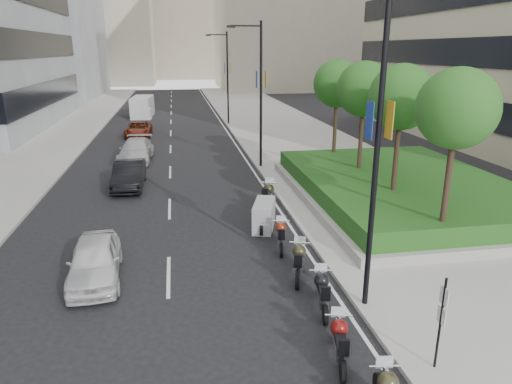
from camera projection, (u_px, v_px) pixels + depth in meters
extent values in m
plane|color=black|center=(225.00, 343.00, 12.01)|extent=(160.00, 160.00, 0.00)
cube|color=#9E9B93|center=(287.00, 133.00, 41.66)|extent=(10.00, 100.00, 0.15)
cube|color=#9E9B93|center=(44.00, 140.00, 38.19)|extent=(8.00, 100.00, 0.15)
cube|color=silver|center=(230.00, 135.00, 40.81)|extent=(0.12, 100.00, 0.01)
cube|color=silver|center=(171.00, 137.00, 39.95)|extent=(0.12, 100.00, 0.01)
cube|color=#B7AD93|center=(89.00, 2.00, 97.89)|extent=(26.00, 24.00, 34.00)
cube|color=#B7AD93|center=(181.00, 3.00, 119.39)|extent=(30.00, 24.00, 38.00)
cube|color=#9A9890|center=(401.00, 195.00, 22.95)|extent=(10.00, 14.00, 0.40)
cube|color=#164F1A|center=(402.00, 184.00, 22.77)|extent=(9.40, 13.40, 0.80)
cylinder|color=#332319|center=(446.00, 190.00, 16.41)|extent=(0.22, 0.22, 4.00)
sphere|color=#225B1C|center=(457.00, 109.00, 15.54)|extent=(2.80, 2.80, 2.80)
cylinder|color=#332319|center=(395.00, 163.00, 20.17)|extent=(0.22, 0.22, 4.00)
sphere|color=#225B1C|center=(402.00, 97.00, 19.30)|extent=(2.80, 2.80, 2.80)
cylinder|color=#332319|center=(360.00, 145.00, 23.92)|extent=(0.22, 0.22, 4.00)
sphere|color=#225B1C|center=(364.00, 89.00, 23.05)|extent=(2.80, 2.80, 2.80)
cylinder|color=#332319|center=(335.00, 132.00, 27.68)|extent=(0.22, 0.22, 4.00)
sphere|color=#225B1C|center=(337.00, 83.00, 26.81)|extent=(2.80, 2.80, 2.80)
cylinder|color=black|center=(376.00, 161.00, 12.31)|extent=(0.16, 0.16, 9.00)
cube|color=gold|center=(389.00, 120.00, 12.03)|extent=(0.02, 0.45, 1.00)
cube|color=navy|center=(369.00, 121.00, 11.93)|extent=(0.02, 0.45, 1.00)
cylinder|color=black|center=(261.00, 98.00, 28.28)|extent=(0.16, 0.16, 9.00)
cylinder|color=black|center=(246.00, 26.00, 26.87)|extent=(1.80, 0.10, 0.10)
cube|color=black|center=(231.00, 26.00, 26.74)|extent=(0.50, 0.22, 0.14)
cube|color=gold|center=(265.00, 79.00, 28.00)|extent=(0.02, 0.45, 1.00)
cube|color=navy|center=(256.00, 80.00, 27.91)|extent=(0.02, 0.45, 1.00)
cylinder|color=black|center=(228.00, 79.00, 45.19)|extent=(0.16, 0.16, 9.00)
cylinder|color=black|center=(218.00, 35.00, 43.79)|extent=(1.80, 0.10, 0.10)
cube|color=black|center=(208.00, 35.00, 43.65)|extent=(0.50, 0.22, 0.14)
cube|color=gold|center=(230.00, 68.00, 44.91)|extent=(0.02, 0.45, 1.00)
cube|color=navy|center=(225.00, 68.00, 44.82)|extent=(0.02, 0.45, 1.00)
cylinder|color=black|center=(440.00, 327.00, 10.55)|extent=(0.06, 0.06, 2.50)
cube|color=silver|center=(444.00, 296.00, 10.31)|extent=(0.02, 0.32, 0.42)
cube|color=silver|center=(441.00, 315.00, 10.46)|extent=(0.02, 0.32, 0.42)
sphere|color=#35331D|center=(388.00, 382.00, 9.42)|extent=(0.45, 0.45, 0.45)
cylinder|color=silver|center=(385.00, 366.00, 9.60)|extent=(0.69, 0.13, 0.05)
cylinder|color=black|center=(343.00, 373.00, 10.47)|extent=(0.24, 0.59, 0.58)
cylinder|color=black|center=(336.00, 334.00, 11.88)|extent=(0.24, 0.59, 0.58)
cube|color=silver|center=(340.00, 348.00, 11.08)|extent=(0.46, 0.83, 0.39)
sphere|color=maroon|center=(339.00, 328.00, 11.27)|extent=(0.45, 0.45, 0.45)
cube|color=black|center=(342.00, 345.00, 10.73)|extent=(0.42, 0.74, 0.15)
cylinder|color=silver|center=(339.00, 315.00, 11.44)|extent=(0.68, 0.21, 0.05)
cylinder|color=black|center=(325.00, 315.00, 12.72)|extent=(0.22, 0.60, 0.59)
cylinder|color=black|center=(319.00, 288.00, 14.17)|extent=(0.22, 0.60, 0.59)
cube|color=silver|center=(322.00, 297.00, 13.35)|extent=(0.43, 0.84, 0.40)
sphere|color=black|center=(322.00, 281.00, 13.54)|extent=(0.45, 0.45, 0.45)
cube|color=black|center=(324.00, 293.00, 12.99)|extent=(0.40, 0.75, 0.15)
cylinder|color=silver|center=(321.00, 270.00, 13.72)|extent=(0.70, 0.18, 0.05)
cylinder|color=black|center=(297.00, 280.00, 14.63)|extent=(0.29, 0.60, 0.60)
cylinder|color=black|center=(299.00, 259.00, 16.09)|extent=(0.29, 0.60, 0.60)
cube|color=silver|center=(299.00, 265.00, 15.27)|extent=(0.53, 0.87, 0.40)
sphere|color=#30301B|center=(299.00, 251.00, 15.46)|extent=(0.46, 0.46, 0.46)
cube|color=black|center=(298.00, 261.00, 14.90)|extent=(0.48, 0.77, 0.15)
cylinder|color=silver|center=(300.00, 243.00, 15.64)|extent=(0.69, 0.26, 0.05)
cylinder|color=black|center=(281.00, 250.00, 16.88)|extent=(0.22, 0.57, 0.56)
cylinder|color=black|center=(280.00, 235.00, 18.25)|extent=(0.22, 0.57, 0.56)
cube|color=silver|center=(281.00, 239.00, 17.47)|extent=(0.42, 0.80, 0.38)
sphere|color=maroon|center=(281.00, 228.00, 17.65)|extent=(0.43, 0.43, 0.43)
cube|color=black|center=(281.00, 235.00, 17.13)|extent=(0.38, 0.71, 0.14)
cylinder|color=silver|center=(281.00, 221.00, 17.82)|extent=(0.66, 0.18, 0.04)
cylinder|color=black|center=(262.00, 229.00, 18.85)|extent=(0.28, 0.59, 0.58)
cylinder|color=black|center=(266.00, 216.00, 20.27)|extent=(0.28, 0.59, 0.58)
cube|color=gray|center=(264.00, 215.00, 19.46)|extent=(1.34, 2.12, 1.17)
cylinder|color=black|center=(264.00, 209.00, 20.97)|extent=(0.36, 0.69, 0.69)
cylinder|color=black|center=(270.00, 197.00, 22.63)|extent=(0.36, 0.69, 0.69)
cube|color=silver|center=(267.00, 200.00, 21.69)|extent=(0.64, 1.00, 0.46)
sphere|color=black|center=(269.00, 189.00, 21.91)|extent=(0.53, 0.53, 0.53)
cube|color=black|center=(266.00, 195.00, 21.27)|extent=(0.58, 0.89, 0.18)
cylinder|color=silver|center=(270.00, 183.00, 22.12)|extent=(0.79, 0.34, 0.06)
imported|color=silver|center=(95.00, 260.00, 15.13)|extent=(1.92, 4.16, 1.38)
imported|color=black|center=(129.00, 175.00, 25.25)|extent=(1.60, 4.46, 1.46)
imported|color=#ADADAF|center=(136.00, 150.00, 31.24)|extent=(2.36, 5.22, 1.48)
imported|color=#641D0B|center=(139.00, 129.00, 40.15)|extent=(2.26, 4.68, 1.28)
cube|color=silver|center=(142.00, 107.00, 51.64)|extent=(2.44, 5.52, 2.26)
cube|color=silver|center=(142.00, 114.00, 49.88)|extent=(2.14, 1.44, 1.18)
cylinder|color=black|center=(134.00, 116.00, 49.90)|extent=(0.27, 0.75, 0.75)
cylinder|color=black|center=(150.00, 116.00, 50.19)|extent=(0.27, 0.75, 0.75)
cylinder|color=black|center=(136.00, 112.00, 53.34)|extent=(0.27, 0.75, 0.75)
cylinder|color=black|center=(151.00, 111.00, 53.62)|extent=(0.27, 0.75, 0.75)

